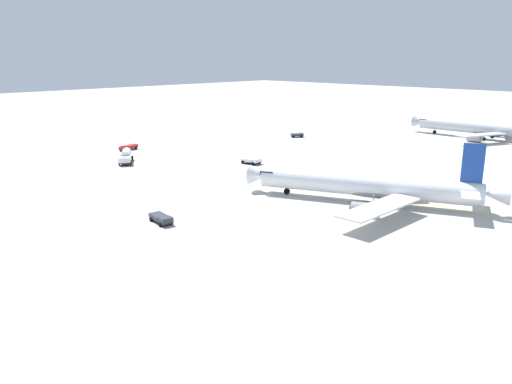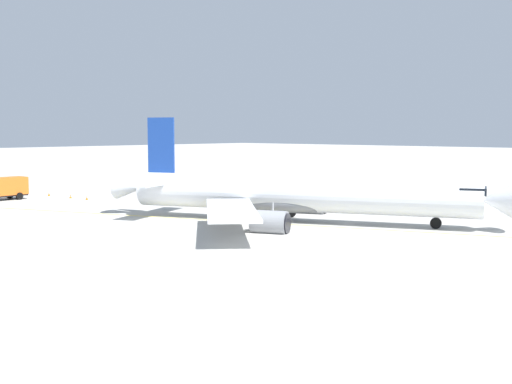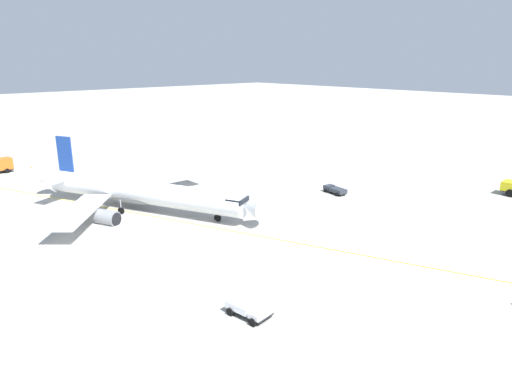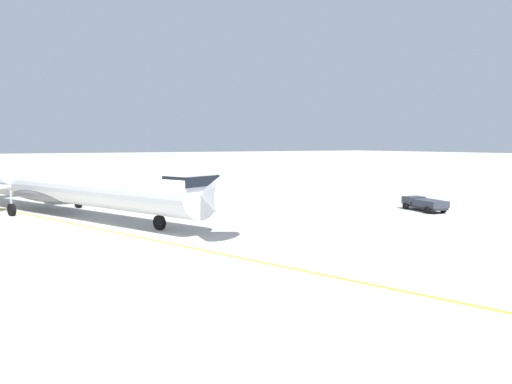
# 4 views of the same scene
# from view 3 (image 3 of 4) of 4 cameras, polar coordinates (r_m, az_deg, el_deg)

# --- Properties ---
(ground_plane) EXTENTS (600.00, 600.00, 0.00)m
(ground_plane) POSITION_cam_3_polar(r_m,az_deg,el_deg) (74.24, -11.06, -2.53)
(ground_plane) COLOR #ADAAA3
(airliner_main) EXTENTS (40.36, 33.78, 11.17)m
(airliner_main) POSITION_cam_3_polar(r_m,az_deg,el_deg) (76.12, -14.41, -0.09)
(airliner_main) COLOR white
(airliner_main) RESTS_ON ground_plane
(pushback_tug_truck) EXTENTS (4.48, 3.25, 1.30)m
(pushback_tug_truck) POSITION_cam_3_polar(r_m,az_deg,el_deg) (44.85, -0.89, -14.22)
(pushback_tug_truck) COLOR #232326
(pushback_tug_truck) RESTS_ON ground_plane
(baggage_truck_truck_extra) EXTENTS (4.72, 2.68, 1.22)m
(baggage_truck_truck_extra) POSITION_cam_3_polar(r_m,az_deg,el_deg) (84.16, 9.85, 0.29)
(baggage_truck_truck_extra) COLOR #232326
(baggage_truck_truck_extra) RESTS_ON ground_plane
(taxiway_centreline) EXTENTS (160.57, 60.53, 0.01)m
(taxiway_centreline) POSITION_cam_3_polar(r_m,az_deg,el_deg) (79.05, -18.15, -1.89)
(taxiway_centreline) COLOR yellow
(taxiway_centreline) RESTS_ON ground_plane
(safety_cone_near) EXTENTS (0.36, 0.36, 0.55)m
(safety_cone_near) POSITION_cam_3_polar(r_m,az_deg,el_deg) (106.64, -24.58, 2.18)
(safety_cone_near) COLOR orange
(safety_cone_near) RESTS_ON ground_plane
(safety_cone_mid) EXTENTS (0.36, 0.36, 0.55)m
(safety_cone_mid) POSITION_cam_3_polar(r_m,az_deg,el_deg) (109.93, -25.34, 2.47)
(safety_cone_mid) COLOR orange
(safety_cone_mid) RESTS_ON ground_plane
(safety_cone_far) EXTENTS (0.36, 0.36, 0.55)m
(safety_cone_far) POSITION_cam_3_polar(r_m,az_deg,el_deg) (114.60, -26.34, 2.86)
(safety_cone_far) COLOR orange
(safety_cone_far) RESTS_ON ground_plane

